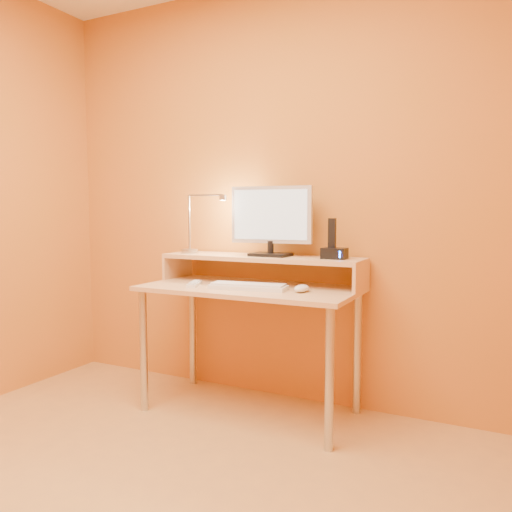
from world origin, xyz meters
The scene contains 25 objects.
wall_back centered at (0.00, 1.50, 1.25)m, with size 3.00×0.04×2.50m, color orange.
desk_leg_fl centered at (-0.55, 0.93, 0.35)m, with size 0.04×0.04×0.69m, color #B5B5B5.
desk_leg_fr centered at (0.55, 0.93, 0.35)m, with size 0.04×0.04×0.69m, color #B5B5B5.
desk_leg_bl centered at (-0.55, 1.43, 0.35)m, with size 0.04×0.04×0.69m, color #B5B5B5.
desk_leg_br centered at (0.55, 1.43, 0.35)m, with size 0.04×0.04×0.69m, color #B5B5B5.
desk_lower centered at (0.00, 1.18, 0.71)m, with size 1.20×0.60×0.03m, color #DFB482.
shelf_riser_left centered at (-0.59, 1.33, 0.79)m, with size 0.02×0.30×0.14m, color #DFB482.
shelf_riser_right centered at (0.59, 1.33, 0.79)m, with size 0.02×0.30×0.14m, color #DFB482.
desk_shelf centered at (0.00, 1.33, 0.87)m, with size 1.20×0.30×0.03m, color #DFB482.
monitor_foot centered at (0.06, 1.33, 0.89)m, with size 0.22×0.16×0.02m, color black.
monitor_neck centered at (0.06, 1.33, 0.93)m, with size 0.04×0.04×0.07m, color black.
monitor_panel centered at (0.06, 1.34, 1.12)m, with size 0.48×0.04×0.33m, color silver.
monitor_back centered at (0.06, 1.36, 1.12)m, with size 0.43×0.01×0.28m, color black.
monitor_screen centered at (0.06, 1.32, 1.12)m, with size 0.44×0.00×0.28m, color silver.
lamp_base centered at (-0.48, 1.30, 0.89)m, with size 0.10×0.10×0.03m, color #B5B5B5.
lamp_post centered at (-0.48, 1.30, 1.07)m, with size 0.01×0.01×0.33m, color #B5B5B5.
lamp_arm centered at (-0.36, 1.30, 1.24)m, with size 0.01×0.01×0.24m, color #B5B5B5.
lamp_head centered at (-0.24, 1.30, 1.22)m, with size 0.04×0.04×0.03m, color #B5B5B5.
lamp_bulb centered at (-0.24, 1.30, 1.20)m, with size 0.03×0.03×0.00m, color #FFEAC6.
phone_dock centered at (0.44, 1.33, 0.91)m, with size 0.13×0.10×0.06m, color black.
phone_handset centered at (0.43, 1.33, 1.02)m, with size 0.04×0.03×0.16m, color black.
phone_led centered at (0.49, 1.28, 0.91)m, with size 0.01×0.00×0.04m, color #2185F7.
keyboard centered at (0.04, 1.09, 0.73)m, with size 0.42×0.13×0.02m, color white.
mouse centered at (0.33, 1.12, 0.74)m, with size 0.07×0.12×0.04m, color white.
remote_control centered at (-0.29, 1.06, 0.73)m, with size 0.05×0.19×0.02m, color white.
Camera 1 is at (1.26, -1.28, 1.13)m, focal length 35.09 mm.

